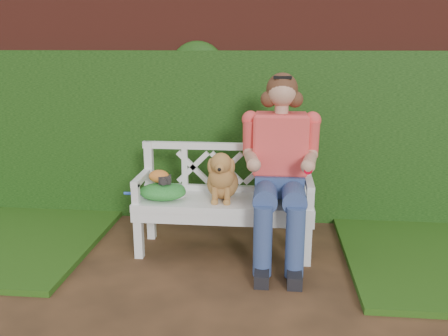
# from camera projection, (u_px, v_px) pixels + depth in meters

# --- Properties ---
(ground) EXTENTS (60.00, 60.00, 0.00)m
(ground) POSITION_uv_depth(u_px,v_px,m) (204.00, 299.00, 3.37)
(ground) COLOR #2F2014
(brick_wall) EXTENTS (10.00, 0.30, 2.20)m
(brick_wall) POSITION_uv_depth(u_px,v_px,m) (228.00, 110.00, 4.92)
(brick_wall) COLOR #5E241A
(brick_wall) RESTS_ON ground
(ivy_hedge) EXTENTS (10.00, 0.18, 1.70)m
(ivy_hedge) POSITION_uv_depth(u_px,v_px,m) (226.00, 137.00, 4.78)
(ivy_hedge) COLOR #2F5F1B
(ivy_hedge) RESTS_ON ground
(garden_bench) EXTENTS (1.59, 0.63, 0.48)m
(garden_bench) POSITION_uv_depth(u_px,v_px,m) (224.00, 225.00, 4.11)
(garden_bench) COLOR white
(garden_bench) RESTS_ON ground
(seated_woman) EXTENTS (0.97, 1.08, 1.58)m
(seated_woman) POSITION_uv_depth(u_px,v_px,m) (280.00, 165.00, 3.90)
(seated_woman) COLOR #FF6264
(seated_woman) RESTS_ON ground
(dog) EXTENTS (0.36, 0.44, 0.43)m
(dog) POSITION_uv_depth(u_px,v_px,m) (222.00, 175.00, 3.98)
(dog) COLOR #AE6F34
(dog) RESTS_ON garden_bench
(tennis_racket) EXTENTS (0.62, 0.40, 0.03)m
(tennis_racket) POSITION_uv_depth(u_px,v_px,m) (166.00, 195.00, 4.11)
(tennis_racket) COLOR white
(tennis_racket) RESTS_ON garden_bench
(green_bag) EXTENTS (0.47, 0.40, 0.14)m
(green_bag) POSITION_uv_depth(u_px,v_px,m) (163.00, 191.00, 4.02)
(green_bag) COLOR #26731F
(green_bag) RESTS_ON garden_bench
(camera_item) EXTENTS (0.11, 0.09, 0.07)m
(camera_item) POSITION_uv_depth(u_px,v_px,m) (165.00, 180.00, 4.00)
(camera_item) COLOR #282525
(camera_item) RESTS_ON green_bag
(baseball_glove) EXTENTS (0.21, 0.18, 0.11)m
(baseball_glove) POSITION_uv_depth(u_px,v_px,m) (159.00, 176.00, 4.02)
(baseball_glove) COLOR #CA6D27
(baseball_glove) RESTS_ON green_bag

